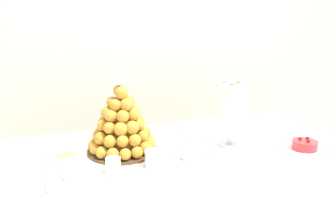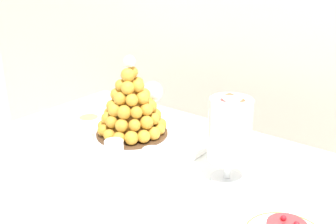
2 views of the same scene
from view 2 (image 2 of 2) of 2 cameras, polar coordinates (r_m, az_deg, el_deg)
name	(u,v)px [view 2 (image 2 of 2)]	position (r m, az deg, el deg)	size (l,w,h in m)	color
buffet_table	(166,195)	(1.30, -0.28, -12.10)	(1.42, 0.82, 0.75)	brown
serving_tray	(130,138)	(1.41, -5.63, -3.76)	(0.56, 0.41, 0.02)	white
croquembouche	(131,106)	(1.39, -5.40, 0.92)	(0.26, 0.26, 0.29)	#4C331E
dessert_cup_left	(63,129)	(1.47, -15.18, -2.39)	(0.05, 0.05, 0.05)	silver
dessert_cup_mid_left	(87,139)	(1.37, -11.80, -3.87)	(0.05, 0.05, 0.05)	silver
dessert_cup_centre	(114,149)	(1.27, -7.87, -5.44)	(0.06, 0.06, 0.06)	silver
dessert_cup_mid_right	(152,159)	(1.20, -2.35, -6.89)	(0.06, 0.06, 0.06)	silver
creme_brulee_ramekin	(89,120)	(1.55, -11.51, -1.10)	(0.08, 0.08, 0.02)	white
macaron_goblet	(230,131)	(1.11, 9.02, -2.73)	(0.12, 0.12, 0.26)	white
wine_glass	(153,93)	(1.48, -2.26, 2.83)	(0.08, 0.08, 0.18)	silver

